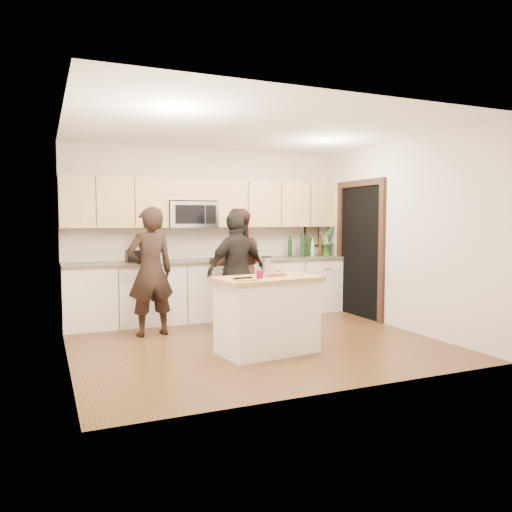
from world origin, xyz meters
name	(u,v)px	position (x,y,z in m)	size (l,w,h in m)	color
floor	(255,342)	(0.00, 0.00, 0.00)	(4.50, 4.50, 0.00)	brown
room_shell	(255,207)	(0.00, 0.00, 1.73)	(4.52, 4.02, 2.71)	beige
back_cabinetry	(213,289)	(0.00, 1.69, 0.47)	(4.50, 0.66, 0.94)	white
upper_cabinetry	(212,203)	(0.03, 1.83, 1.84)	(4.50, 0.33, 0.75)	#D8B36E
microwave	(192,214)	(-0.31, 1.80, 1.65)	(0.76, 0.41, 0.40)	silver
doorway	(360,245)	(2.23, 0.90, 1.16)	(0.06, 1.25, 2.20)	black
framed_picture	(311,236)	(1.95, 1.98, 1.28)	(0.30, 0.03, 0.38)	black
dish_towel	(156,272)	(-0.95, 1.50, 0.80)	(0.34, 0.60, 0.48)	white
island	(267,314)	(-0.06, -0.52, 0.45)	(1.28, 0.84, 0.90)	white
red_plate	(275,275)	(0.09, -0.42, 0.91)	(0.26, 0.26, 0.02)	maroon
box_grater	(267,265)	(-0.05, -0.48, 1.03)	(0.09, 0.07, 0.23)	silver
drink_glass	(260,274)	(-0.21, -0.63, 0.95)	(0.08, 0.08, 0.09)	maroon
cutting_board	(245,280)	(-0.42, -0.73, 0.91)	(0.25, 0.19, 0.02)	#AF7E48
tongs	(243,278)	(-0.44, -0.70, 0.92)	(0.22, 0.03, 0.02)	black
knife	(248,278)	(-0.37, -0.67, 0.92)	(0.21, 0.02, 0.01)	silver
toaster	(136,256)	(-1.20, 1.67, 1.03)	(0.28, 0.24, 0.18)	black
bottle_cluster	(308,245)	(1.73, 1.70, 1.13)	(0.78, 0.24, 0.43)	black
orchid	(326,240)	(2.10, 1.72, 1.21)	(0.30, 0.24, 0.54)	#37752F
woman_left	(150,272)	(-1.15, 0.89, 0.87)	(0.63, 0.42, 1.74)	black
woman_center	(237,267)	(0.19, 1.13, 0.87)	(0.84, 0.66, 1.74)	black
woman_right	(237,271)	(0.08, 0.84, 0.84)	(0.98, 0.41, 1.67)	black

